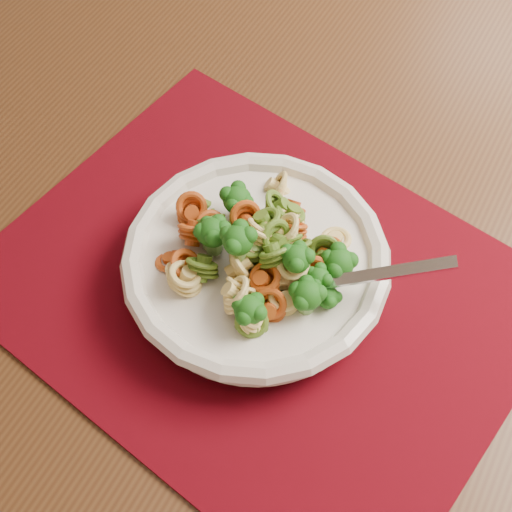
# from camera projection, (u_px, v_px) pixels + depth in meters

# --- Properties ---
(dining_table) EXTENTS (1.46, 1.13, 0.71)m
(dining_table) POSITION_uv_depth(u_px,v_px,m) (312.00, 239.00, 0.80)
(dining_table) COLOR #4A2B15
(dining_table) RESTS_ON ground
(placemat) EXTENTS (0.57, 0.52, 0.00)m
(placemat) POSITION_uv_depth(u_px,v_px,m) (259.00, 290.00, 0.64)
(placemat) COLOR #5F040F
(placemat) RESTS_ON dining_table
(pasta_bowl) EXTENTS (0.24, 0.24, 0.05)m
(pasta_bowl) POSITION_uv_depth(u_px,v_px,m) (256.00, 263.00, 0.62)
(pasta_bowl) COLOR silver
(pasta_bowl) RESTS_ON placemat
(pasta_broccoli_heap) EXTENTS (0.20, 0.20, 0.06)m
(pasta_broccoli_heap) POSITION_uv_depth(u_px,v_px,m) (256.00, 252.00, 0.61)
(pasta_broccoli_heap) COLOR #F0D476
(pasta_broccoli_heap) RESTS_ON pasta_bowl
(fork) EXTENTS (0.18, 0.06, 0.08)m
(fork) POSITION_uv_depth(u_px,v_px,m) (291.00, 288.00, 0.59)
(fork) COLOR silver
(fork) RESTS_ON pasta_bowl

